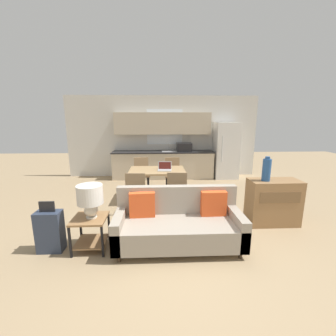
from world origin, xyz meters
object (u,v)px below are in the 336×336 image
at_px(dining_table, 157,172).
at_px(dining_chair_near_right, 177,190).
at_px(vase, 267,170).
at_px(side_table, 90,228).
at_px(laptop, 165,168).
at_px(refrigerator, 226,150).
at_px(dining_chair_far_right, 173,172).
at_px(suitcase, 50,231).
at_px(couch, 178,224).
at_px(table_lamp, 90,197).
at_px(credenza, 273,202).
at_px(dining_chair_near_left, 136,191).
at_px(dining_chair_far_left, 142,172).

distance_m(dining_table, dining_chair_near_right, 0.91).
bearing_deg(vase, side_table, -167.01).
xyz_separation_m(dining_table, laptop, (0.18, -0.05, 0.12)).
relative_size(refrigerator, dining_chair_far_right, 2.05).
bearing_deg(suitcase, side_table, 3.22).
height_order(side_table, laptop, laptop).
height_order(couch, table_lamp, table_lamp).
relative_size(dining_table, credenza, 1.44).
xyz_separation_m(dining_table, dining_chair_near_right, (0.42, -0.79, -0.19)).
relative_size(dining_table, dining_chair_near_left, 1.48).
height_order(dining_table, credenza, credenza).
relative_size(dining_chair_near_left, dining_chair_near_right, 1.00).
height_order(side_table, dining_chair_far_left, dining_chair_far_left).
bearing_deg(refrigerator, dining_chair_far_right, -145.39).
distance_m(table_lamp, dining_chair_far_right, 3.20).
bearing_deg(laptop, table_lamp, -115.43).
bearing_deg(dining_chair_near_left, credenza, 169.99).
distance_m(dining_table, dining_chair_near_left, 0.93).
bearing_deg(dining_table, credenza, -32.43).
bearing_deg(credenza, couch, -160.50).
bearing_deg(refrigerator, dining_chair_near_left, -133.49).
height_order(dining_table, dining_chair_far_right, dining_chair_far_right).
bearing_deg(suitcase, couch, 2.79).
bearing_deg(dining_chair_far_left, couch, -82.54).
bearing_deg(suitcase, refrigerator, 47.14).
relative_size(couch, vase, 4.34).
bearing_deg(suitcase, credenza, 11.21).
bearing_deg(vase, dining_chair_near_left, 166.02).
bearing_deg(laptop, dining_chair_near_left, -124.59).
height_order(refrigerator, suitcase, refrigerator).
bearing_deg(suitcase, dining_chair_near_right, 33.67).
xyz_separation_m(side_table, dining_chair_far_right, (1.43, 2.86, 0.16)).
relative_size(couch, dining_chair_far_left, 2.15).
relative_size(side_table, laptop, 1.51).
bearing_deg(dining_table, dining_chair_near_right, -62.16).
bearing_deg(dining_chair_near_right, credenza, 167.05).
relative_size(laptop, suitcase, 0.43).
xyz_separation_m(refrigerator, table_lamp, (-3.26, -4.13, -0.09)).
bearing_deg(side_table, laptop, 59.85).
distance_m(dining_chair_far_right, dining_chair_far_left, 0.86).
height_order(table_lamp, credenza, table_lamp).
distance_m(couch, dining_chair_far_right, 2.81).
bearing_deg(suitcase, laptop, 49.52).
distance_m(refrigerator, dining_chair_near_right, 3.42).
xyz_separation_m(dining_chair_far_right, laptop, (-0.24, -0.81, 0.30)).
xyz_separation_m(vase, suitcase, (-3.58, -0.72, -0.74)).
height_order(dining_chair_far_left, laptop, laptop).
xyz_separation_m(couch, laptop, (-0.15, 1.99, 0.46)).
xyz_separation_m(dining_table, couch, (0.33, -2.04, -0.34)).
height_order(refrigerator, credenza, refrigerator).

